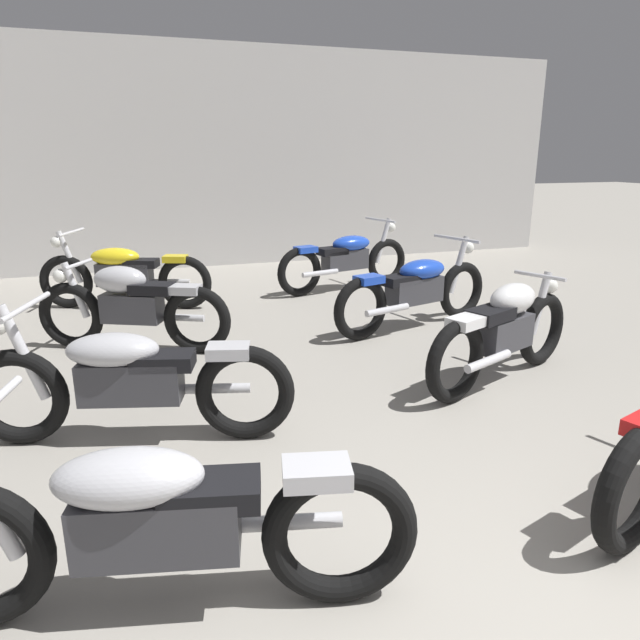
# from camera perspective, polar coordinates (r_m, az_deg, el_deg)

# --- Properties ---
(back_wall) EXTENTS (13.03, 0.24, 3.60)m
(back_wall) POSITION_cam_1_polar(r_m,az_deg,el_deg) (10.22, -10.80, 15.36)
(back_wall) COLOR #BCBAB7
(back_wall) RESTS_ON ground
(motorcycle_left_row_0) EXTENTS (2.14, 0.78, 0.97)m
(motorcycle_left_row_0) POSITION_cam_1_polar(r_m,az_deg,el_deg) (2.59, -15.94, -18.40)
(motorcycle_left_row_0) COLOR black
(motorcycle_left_row_0) RESTS_ON ground
(motorcycle_left_row_1) EXTENTS (2.12, 0.85, 0.97)m
(motorcycle_left_row_1) POSITION_cam_1_polar(r_m,az_deg,el_deg) (4.06, -18.27, -5.48)
(motorcycle_left_row_1) COLOR black
(motorcycle_left_row_1) RESTS_ON ground
(motorcycle_left_row_2) EXTENTS (1.82, 0.97, 0.88)m
(motorcycle_left_row_2) POSITION_cam_1_polar(r_m,az_deg,el_deg) (5.94, -18.07, 1.38)
(motorcycle_left_row_2) COLOR black
(motorcycle_left_row_2) RESTS_ON ground
(motorcycle_left_row_3) EXTENTS (2.07, 0.97, 0.97)m
(motorcycle_left_row_3) POSITION_cam_1_polar(r_m,az_deg,el_deg) (7.63, -18.76, 4.41)
(motorcycle_left_row_3) COLOR black
(motorcycle_left_row_3) RESTS_ON ground
(motorcycle_right_row_1) EXTENTS (1.87, 0.84, 0.88)m
(motorcycle_right_row_1) POSITION_cam_1_polar(r_m,az_deg,el_deg) (5.11, 17.67, -0.93)
(motorcycle_right_row_1) COLOR black
(motorcycle_right_row_1) RESTS_ON ground
(motorcycle_right_row_2) EXTENTS (2.12, 0.86, 0.97)m
(motorcycle_right_row_2) POSITION_cam_1_polar(r_m,az_deg,el_deg) (6.47, 9.39, 3.07)
(motorcycle_right_row_2) COLOR black
(motorcycle_right_row_2) RESTS_ON ground
(motorcycle_right_row_3) EXTENTS (2.14, 0.82, 0.97)m
(motorcycle_right_row_3) POSITION_cam_1_polar(r_m,az_deg,el_deg) (8.26, 2.58, 6.09)
(motorcycle_right_row_3) COLOR black
(motorcycle_right_row_3) RESTS_ON ground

